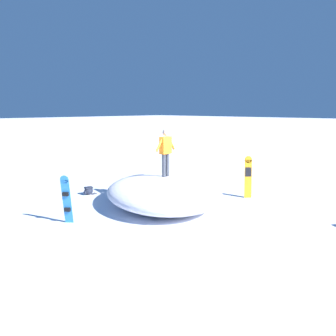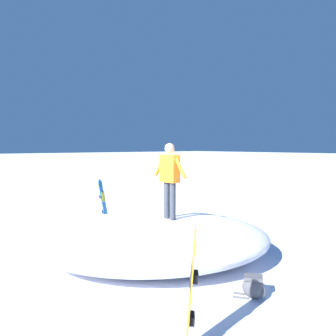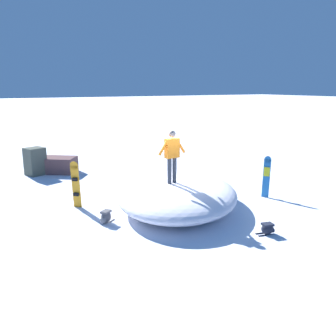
{
  "view_description": "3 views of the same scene",
  "coord_description": "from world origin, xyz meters",
  "px_view_note": "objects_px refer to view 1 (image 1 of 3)",
  "views": [
    {
      "loc": [
        9.11,
        8.83,
        3.53
      ],
      "look_at": [
        -0.17,
        0.01,
        1.37
      ],
      "focal_mm": 38.0,
      "sensor_mm": 36.0,
      "label": 1
    },
    {
      "loc": [
        -5.86,
        4.22,
        2.68
      ],
      "look_at": [
        -0.33,
        -0.29,
        2.17
      ],
      "focal_mm": 32.96,
      "sensor_mm": 36.0,
      "label": 2
    },
    {
      "loc": [
        -6.26,
        -10.38,
        4.18
      ],
      "look_at": [
        -0.19,
        0.3,
        1.36
      ],
      "focal_mm": 38.45,
      "sensor_mm": 36.0,
      "label": 3
    }
  ],
  "objects_px": {
    "snowboard_secondary_upright": "(67,199)",
    "backpack_far": "(204,187)",
    "snowboard_primary_upright": "(248,176)",
    "backpack_near": "(88,191)",
    "snowboarder_standing": "(166,149)"
  },
  "relations": [
    {
      "from": "snowboard_secondary_upright",
      "to": "backpack_far",
      "type": "bearing_deg",
      "value": 176.72
    },
    {
      "from": "snowboarder_standing",
      "to": "backpack_far",
      "type": "distance_m",
      "value": 2.97
    },
    {
      "from": "snowboard_secondary_upright",
      "to": "backpack_near",
      "type": "height_order",
      "value": "snowboard_secondary_upright"
    },
    {
      "from": "snowboard_secondary_upright",
      "to": "backpack_far",
      "type": "distance_m",
      "value": 6.4
    },
    {
      "from": "snowboard_primary_upright",
      "to": "backpack_near",
      "type": "bearing_deg",
      "value": -50.35
    },
    {
      "from": "snowboard_primary_upright",
      "to": "snowboard_secondary_upright",
      "type": "distance_m",
      "value": 7.11
    },
    {
      "from": "snowboard_primary_upright",
      "to": "snowboard_secondary_upright",
      "type": "height_order",
      "value": "snowboard_primary_upright"
    },
    {
      "from": "snowboarder_standing",
      "to": "backpack_near",
      "type": "height_order",
      "value": "snowboarder_standing"
    },
    {
      "from": "snowboard_primary_upright",
      "to": "snowboard_secondary_upright",
      "type": "xyz_separation_m",
      "value": [
        6.74,
        -2.25,
        -0.07
      ]
    },
    {
      "from": "snowboarder_standing",
      "to": "snowboard_primary_upright",
      "type": "distance_m",
      "value": 3.53
    },
    {
      "from": "snowboard_secondary_upright",
      "to": "backpack_far",
      "type": "height_order",
      "value": "snowboard_secondary_upright"
    },
    {
      "from": "snowboarder_standing",
      "to": "snowboard_secondary_upright",
      "type": "bearing_deg",
      "value": -4.91
    },
    {
      "from": "snowboard_secondary_upright",
      "to": "backpack_far",
      "type": "xyz_separation_m",
      "value": [
        -6.36,
        0.36,
        -0.59
      ]
    },
    {
      "from": "snowboarder_standing",
      "to": "snowboard_secondary_upright",
      "type": "xyz_separation_m",
      "value": [
        4.0,
        -0.34,
        -1.21
      ]
    },
    {
      "from": "backpack_near",
      "to": "backpack_far",
      "type": "height_order",
      "value": "backpack_far"
    }
  ]
}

